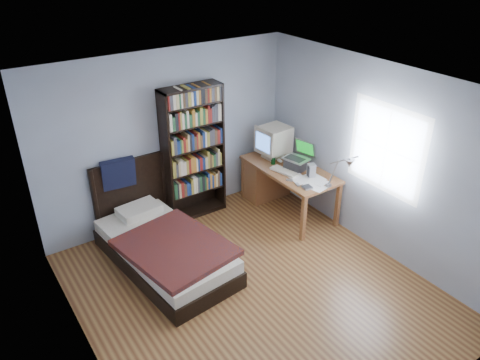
{
  "coord_description": "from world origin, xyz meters",
  "views": [
    {
      "loc": [
        -2.56,
        -3.5,
        3.83
      ],
      "look_at": [
        0.33,
        0.77,
        1.07
      ],
      "focal_mm": 35.0,
      "sensor_mm": 36.0,
      "label": 1
    }
  ],
  "objects_px": {
    "desk": "(271,176)",
    "desk_lamp": "(346,165)",
    "keyboard": "(285,171)",
    "soda_can": "(273,161)",
    "bed": "(162,245)",
    "laptop": "(297,162)",
    "bookshelf": "(194,153)",
    "crt_monitor": "(274,140)",
    "speaker": "(311,171)"
  },
  "relations": [
    {
      "from": "desk",
      "to": "speaker",
      "type": "height_order",
      "value": "speaker"
    },
    {
      "from": "laptop",
      "to": "bed",
      "type": "height_order",
      "value": "bed"
    },
    {
      "from": "desk",
      "to": "crt_monitor",
      "type": "distance_m",
      "value": 0.6
    },
    {
      "from": "bed",
      "to": "bookshelf",
      "type": "bearing_deg",
      "value": 40.17
    },
    {
      "from": "keyboard",
      "to": "bed",
      "type": "distance_m",
      "value": 2.06
    },
    {
      "from": "laptop",
      "to": "desk_lamp",
      "type": "height_order",
      "value": "desk_lamp"
    },
    {
      "from": "speaker",
      "to": "bookshelf",
      "type": "distance_m",
      "value": 1.7
    },
    {
      "from": "laptop",
      "to": "bookshelf",
      "type": "relative_size",
      "value": 0.22
    },
    {
      "from": "keyboard",
      "to": "soda_can",
      "type": "relative_size",
      "value": 3.93
    },
    {
      "from": "laptop",
      "to": "desk_lamp",
      "type": "relative_size",
      "value": 0.67
    },
    {
      "from": "desk_lamp",
      "to": "bookshelf",
      "type": "height_order",
      "value": "bookshelf"
    },
    {
      "from": "crt_monitor",
      "to": "soda_can",
      "type": "height_order",
      "value": "crt_monitor"
    },
    {
      "from": "keyboard",
      "to": "bookshelf",
      "type": "relative_size",
      "value": 0.22
    },
    {
      "from": "bookshelf",
      "to": "bed",
      "type": "bearing_deg",
      "value": -139.83
    },
    {
      "from": "bookshelf",
      "to": "soda_can",
      "type": "bearing_deg",
      "value": -24.64
    },
    {
      "from": "laptop",
      "to": "bed",
      "type": "relative_size",
      "value": 0.2
    },
    {
      "from": "desk",
      "to": "bed",
      "type": "height_order",
      "value": "bed"
    },
    {
      "from": "desk",
      "to": "bookshelf",
      "type": "bearing_deg",
      "value": 165.37
    },
    {
      "from": "soda_can",
      "to": "bookshelf",
      "type": "bearing_deg",
      "value": 155.36
    },
    {
      "from": "laptop",
      "to": "keyboard",
      "type": "distance_m",
      "value": 0.23
    },
    {
      "from": "desk",
      "to": "keyboard",
      "type": "xyz_separation_m",
      "value": [
        -0.15,
        -0.49,
        0.33
      ]
    },
    {
      "from": "soda_can",
      "to": "bed",
      "type": "relative_size",
      "value": 0.05
    },
    {
      "from": "crt_monitor",
      "to": "bed",
      "type": "xyz_separation_m",
      "value": [
        -2.18,
        -0.51,
        -0.76
      ]
    },
    {
      "from": "desk",
      "to": "bookshelf",
      "type": "distance_m",
      "value": 1.37
    },
    {
      "from": "desk",
      "to": "desk_lamp",
      "type": "relative_size",
      "value": 2.4
    },
    {
      "from": "crt_monitor",
      "to": "keyboard",
      "type": "relative_size",
      "value": 1.14
    },
    {
      "from": "bed",
      "to": "desk",
      "type": "bearing_deg",
      "value": 12.92
    },
    {
      "from": "soda_can",
      "to": "speaker",
      "type": "bearing_deg",
      "value": -72.85
    },
    {
      "from": "crt_monitor",
      "to": "desk_lamp",
      "type": "distance_m",
      "value": 1.59
    },
    {
      "from": "crt_monitor",
      "to": "laptop",
      "type": "bearing_deg",
      "value": -86.76
    },
    {
      "from": "desk",
      "to": "speaker",
      "type": "bearing_deg",
      "value": -84.77
    },
    {
      "from": "laptop",
      "to": "bed",
      "type": "xyz_separation_m",
      "value": [
        -2.21,
        0.01,
        -0.59
      ]
    },
    {
      "from": "desk_lamp",
      "to": "soda_can",
      "type": "relative_size",
      "value": 5.75
    },
    {
      "from": "desk_lamp",
      "to": "speaker",
      "type": "bearing_deg",
      "value": 80.73
    },
    {
      "from": "desk",
      "to": "keyboard",
      "type": "relative_size",
      "value": 3.5
    },
    {
      "from": "bookshelf",
      "to": "crt_monitor",
      "type": "bearing_deg",
      "value": -13.38
    },
    {
      "from": "laptop",
      "to": "bookshelf",
      "type": "height_order",
      "value": "bookshelf"
    },
    {
      "from": "keyboard",
      "to": "crt_monitor",
      "type": "bearing_deg",
      "value": 58.64
    },
    {
      "from": "crt_monitor",
      "to": "speaker",
      "type": "relative_size",
      "value": 2.54
    },
    {
      "from": "laptop",
      "to": "desk",
      "type": "bearing_deg",
      "value": 97.29
    },
    {
      "from": "keyboard",
      "to": "bookshelf",
      "type": "bearing_deg",
      "value": 130.54
    },
    {
      "from": "keyboard",
      "to": "soda_can",
      "type": "height_order",
      "value": "soda_can"
    },
    {
      "from": "keyboard",
      "to": "bookshelf",
      "type": "distance_m",
      "value": 1.35
    },
    {
      "from": "laptop",
      "to": "keyboard",
      "type": "bearing_deg",
      "value": 177.88
    },
    {
      "from": "crt_monitor",
      "to": "desk_lamp",
      "type": "xyz_separation_m",
      "value": [
        -0.08,
        -1.57,
        0.24
      ]
    },
    {
      "from": "desk",
      "to": "soda_can",
      "type": "distance_m",
      "value": 0.43
    },
    {
      "from": "desk",
      "to": "crt_monitor",
      "type": "bearing_deg",
      "value": 29.3
    },
    {
      "from": "laptop",
      "to": "bookshelf",
      "type": "xyz_separation_m",
      "value": [
        -1.26,
        0.81,
        0.15
      ]
    },
    {
      "from": "desk",
      "to": "bed",
      "type": "relative_size",
      "value": 0.72
    },
    {
      "from": "crt_monitor",
      "to": "laptop",
      "type": "distance_m",
      "value": 0.55
    }
  ]
}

